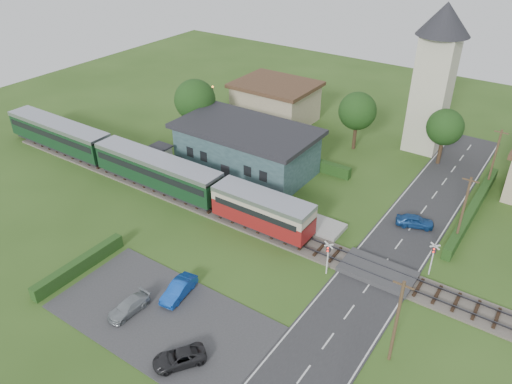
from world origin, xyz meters
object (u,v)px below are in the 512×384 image
Objects in this scene: house_west at (275,102)px; station_building at (246,148)px; car_on_road at (415,221)px; train at (136,163)px; car_park_dark at (179,358)px; equipment_hut at (160,156)px; pedestrian_near at (254,194)px; pedestrian_far at (182,165)px; crossing_signal_near at (328,253)px; car_park_blue at (179,289)px; car_park_silver at (129,307)px; church_tower at (436,68)px; crossing_signal_far at (433,254)px.

station_building is at bearing -70.35° from house_west.
station_building is at bearing 68.64° from car_on_road.
train is 26.79m from car_park_dark.
pedestrian_near is at bearing -1.07° from equipment_hut.
equipment_hut reaches higher than pedestrian_far.
pedestrian_near is at bearing -70.50° from pedestrian_far.
crossing_signal_near is at bearing 140.91° from car_on_road.
car_park_dark is (-3.86, -14.09, -1.56)m from crossing_signal_near.
pedestrian_far is at bearing 6.25° from equipment_hut.
train is 25.02m from crossing_signal_near.
car_park_blue is (16.50, -11.50, -1.48)m from train.
car_park_silver is 21.65m from pedestrian_far.
house_west is 6.20× the size of pedestrian_near.
pedestrian_far is at bearing 81.16° from car_on_road.
car_on_road is at bearing -169.19° from pedestrian_near.
equipment_hut is at bearing 171.01° from car_park_dark.
train is 35.96m from church_tower.
car_on_road is 1.00× the size of car_park_silver.
car_park_dark is at bearing -105.32° from crossing_signal_near.
pedestrian_near is at bearing 95.99° from car_park_silver.
car_park_dark is 2.08× the size of pedestrian_near.
crossing_signal_far is 1.88× the size of pedestrian_near.
house_west is 33.22m from crossing_signal_near.
car_park_silver is 2.04× the size of pedestrian_near.
house_west is at bearing 22.63° from pedestrian_far.
car_park_silver is at bearing -52.35° from equipment_hut.
car_park_blue is at bearing -138.32° from crossing_signal_far.
pedestrian_near is at bearing 12.13° from train.
equipment_hut is 28.69m from car_on_road.
crossing_signal_near is at bearing -34.81° from station_building.
crossing_signal_far is 1.74× the size of pedestrian_far.
house_west reaches higher than equipment_hut.
church_tower is at bearing 71.46° from car_park_blue.
station_building is at bearing 145.19° from crossing_signal_near.
train is 13.18× the size of crossing_signal_far.
church_tower is 1.63× the size of house_west.
station_building is 4.88× the size of crossing_signal_far.
crossing_signal_far is (28.60, -20.61, -0.65)m from house_west.
pedestrian_near is at bearing -112.96° from church_tower.
car_park_silver is at bearing -45.91° from train.
pedestrian_far is (-11.10, 18.57, 0.80)m from car_park_silver.
house_west is 43.27m from car_park_dark.
house_west is (3.00, 19.80, 1.04)m from equipment_hut.
church_tower is at bearing -19.01° from pedestrian_far.
crossing_signal_near is 0.90× the size of car_park_dark.
pedestrian_far is at bearing -131.70° from church_tower.
car_park_blue is (12.99, -34.50, -2.10)m from house_west.
church_tower is 21.55m from house_west.
car_park_silver is (-17.53, -17.44, -1.55)m from crossing_signal_far.
car_park_dark is (6.46, -1.45, -0.01)m from car_park_silver.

